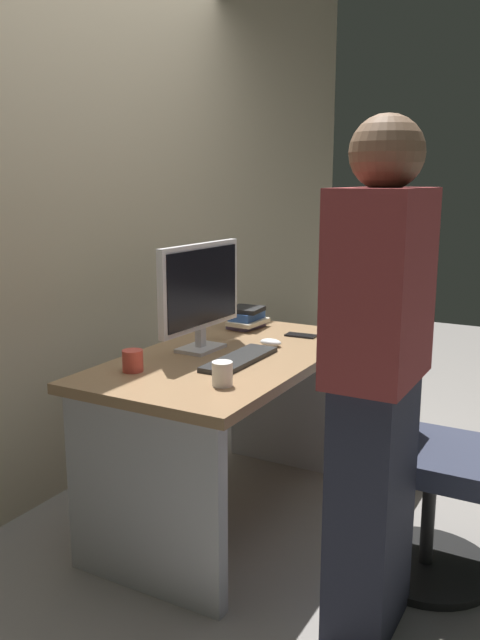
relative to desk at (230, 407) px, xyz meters
name	(u,v)px	position (x,y,z in m)	size (l,w,h in m)	color
ground_plane	(230,514)	(0.00, 0.00, -0.50)	(9.00, 9.00, 0.00)	gray
wall_back	(67,169)	(0.00, 0.85, 1.00)	(6.40, 0.10, 3.00)	tan
desk	(230,407)	(0.00, 0.00, 0.00)	(1.35, 0.74, 0.74)	#93704C
office_chair	(416,460)	(0.00, -0.80, -0.07)	(0.52, 0.52, 0.94)	black
person_at_desk	(376,382)	(-0.41, -0.76, 0.34)	(0.40, 0.24, 1.64)	#262838
monitor	(200,291)	(-0.01, 0.14, 0.49)	(0.54, 0.15, 0.46)	silver
keyboard	(240,359)	(-0.09, -0.10, 0.24)	(0.43, 0.13, 0.02)	#262626
mouse	(271,342)	(0.20, -0.09, 0.25)	(0.06, 0.10, 0.03)	white
cup_near_keyboard	(222,374)	(-0.39, -0.20, 0.28)	(0.07, 0.07, 0.09)	white
cup_by_monitor	(133,361)	(-0.40, 0.19, 0.28)	(0.08, 0.08, 0.08)	#D84C3F
book_stack	(247,318)	(0.47, 0.17, 0.28)	(0.21, 0.16, 0.10)	#594C72
cell_phone	(301,335)	(0.43, -0.14, 0.24)	(0.07, 0.14, 0.01)	black
handbag	(394,462)	(0.60, -0.56, -0.37)	(0.34, 0.14, 0.38)	brown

